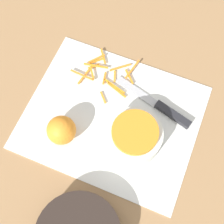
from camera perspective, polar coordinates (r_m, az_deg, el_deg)
name	(u,v)px	position (r m, az deg, el deg)	size (l,w,h in m)	color
ground_plane	(112,117)	(0.85, 0.00, -0.94)	(4.00, 4.00, 0.00)	#9E754C
cutting_board	(112,117)	(0.85, 0.00, -0.86)	(0.46, 0.38, 0.01)	silver
bowl_speckled	(134,136)	(0.79, 4.10, -4.37)	(0.14, 0.14, 0.07)	silver
knife	(165,110)	(0.86, 9.70, 0.43)	(0.24, 0.08, 0.02)	#232328
orange_left	(61,130)	(0.80, -9.24, -3.28)	(0.08, 0.08, 0.08)	orange
peel_pile	(106,73)	(0.90, -1.15, 7.11)	(0.18, 0.16, 0.01)	orange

